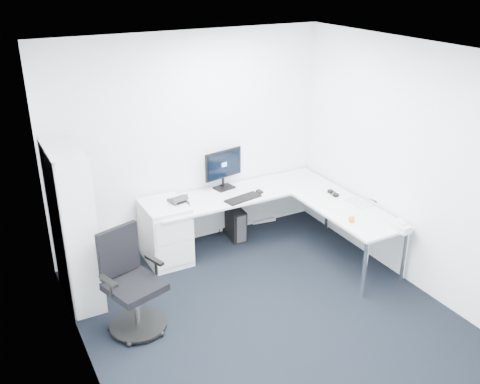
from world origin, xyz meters
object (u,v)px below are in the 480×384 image
monitor (224,169)px  laptop (360,195)px  l_desk (255,227)px  task_chair (135,284)px  bookshelf (73,226)px

monitor → laptop: (1.25, -1.19, -0.16)m
l_desk → task_chair: 1.98m
task_chair → monitor: (1.65, 1.35, 0.44)m
l_desk → monitor: 0.84m
bookshelf → monitor: bookshelf is taller
l_desk → laptop: (1.09, -0.64, 0.46)m
l_desk → task_chair: task_chair is taller
monitor → bookshelf: bearing=-177.5°
task_chair → monitor: monitor is taller
laptop → task_chair: bearing=-175.3°
l_desk → task_chair: bearing=-156.0°
monitor → laptop: 1.73m
bookshelf → monitor: bearing=13.9°
l_desk → bookshelf: (-2.17, 0.05, 0.52)m
l_desk → laptop: laptop is taller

